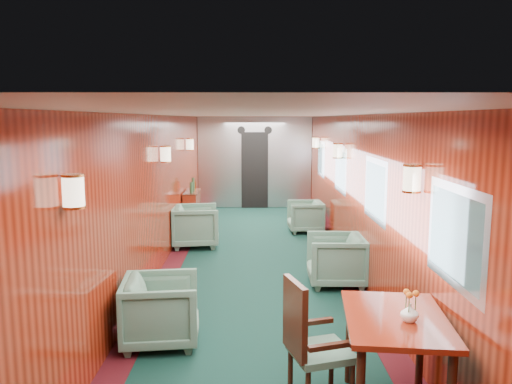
# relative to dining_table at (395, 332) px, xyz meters

# --- Properties ---
(room) EXTENTS (12.00, 12.10, 2.40)m
(room) POSITION_rel_dining_table_xyz_m (-1.06, 3.53, 0.94)
(room) COLOR black
(room) RESTS_ON ground
(bulkhead) EXTENTS (2.98, 0.17, 2.39)m
(bulkhead) POSITION_rel_dining_table_xyz_m (-1.06, 9.44, 0.49)
(bulkhead) COLOR #ACAEB3
(bulkhead) RESTS_ON ground
(windows_right) EXTENTS (0.02, 8.60, 0.80)m
(windows_right) POSITION_rel_dining_table_xyz_m (0.43, 3.78, 0.76)
(windows_right) COLOR #A5A6AB
(windows_right) RESTS_ON ground
(wall_sconces) EXTENTS (2.97, 7.97, 0.25)m
(wall_sconces) POSITION_rel_dining_table_xyz_m (-1.06, 4.09, 1.10)
(wall_sconces) COLOR beige
(wall_sconces) RESTS_ON ground
(dining_table) EXTENTS (0.89, 1.18, 0.82)m
(dining_table) POSITION_rel_dining_table_xyz_m (0.00, 0.00, 0.00)
(dining_table) COLOR maroon
(dining_table) RESTS_ON ground
(side_chair) EXTENTS (0.59, 0.61, 1.08)m
(side_chair) POSITION_rel_dining_table_xyz_m (-0.66, 0.11, -0.11)
(side_chair) COLOR #1D4539
(side_chair) RESTS_ON ground
(credenza) EXTENTS (0.29, 0.93, 1.11)m
(credenza) POSITION_rel_dining_table_xyz_m (-2.39, 6.73, -0.26)
(credenza) COLOR maroon
(credenza) RESTS_ON ground
(flower_vase) EXTENTS (0.18, 0.18, 0.14)m
(flower_vase) POSITION_rel_dining_table_xyz_m (0.07, -0.11, 0.20)
(flower_vase) COLOR white
(flower_vase) RESTS_ON dining_table
(armchair_left_near) EXTENTS (0.86, 0.84, 0.71)m
(armchair_left_near) POSITION_rel_dining_table_xyz_m (-2.07, 1.30, -0.33)
(armchair_left_near) COLOR #1D4539
(armchair_left_near) RESTS_ON ground
(armchair_left_far) EXTENTS (0.94, 0.92, 0.77)m
(armchair_left_far) POSITION_rel_dining_table_xyz_m (-2.17, 5.33, -0.31)
(armchair_left_far) COLOR #1D4539
(armchair_left_far) RESTS_ON ground
(armchair_right_near) EXTENTS (0.81, 0.79, 0.72)m
(armchair_right_near) POSITION_rel_dining_table_xyz_m (0.07, 3.16, -0.33)
(armchair_right_near) COLOR #1D4539
(armchair_right_near) RESTS_ON ground
(armchair_right_far) EXTENTS (0.75, 0.73, 0.65)m
(armchair_right_far) POSITION_rel_dining_table_xyz_m (-0.01, 6.52, -0.37)
(armchair_right_far) COLOR #1D4539
(armchair_right_far) RESTS_ON ground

